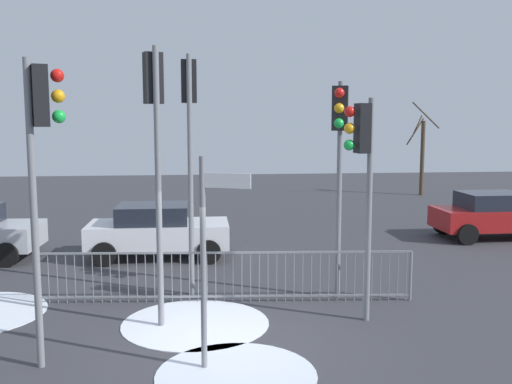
{
  "coord_description": "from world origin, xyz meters",
  "views": [
    {
      "loc": [
        -0.56,
        -9.33,
        3.79
      ],
      "look_at": [
        0.7,
        2.83,
        2.24
      ],
      "focal_mm": 40.4,
      "sensor_mm": 36.0,
      "label": 1
    }
  ],
  "objects_px": {
    "traffic_light_foreground_right": "(363,159)",
    "traffic_light_rear_left": "(41,144)",
    "direction_sign_post": "(207,252)",
    "traffic_light_foreground_left": "(155,124)",
    "bare_tree_left": "(422,154)",
    "car_white_trailing": "(157,230)",
    "car_red_near": "(494,214)",
    "traffic_light_rear_right": "(189,121)",
    "traffic_light_mid_left": "(339,141)"
  },
  "relations": [
    {
      "from": "traffic_light_rear_left",
      "to": "bare_tree_left",
      "type": "relative_size",
      "value": 1.01
    },
    {
      "from": "traffic_light_rear_left",
      "to": "direction_sign_post",
      "type": "xyz_separation_m",
      "value": [
        2.42,
        -0.37,
        -1.61
      ]
    },
    {
      "from": "traffic_light_rear_right",
      "to": "car_red_near",
      "type": "bearing_deg",
      "value": 23.74
    },
    {
      "from": "traffic_light_foreground_right",
      "to": "traffic_light_rear_left",
      "type": "distance_m",
      "value": 5.51
    },
    {
      "from": "traffic_light_rear_right",
      "to": "traffic_light_foreground_right",
      "type": "bearing_deg",
      "value": -37.03
    },
    {
      "from": "traffic_light_foreground_right",
      "to": "bare_tree_left",
      "type": "distance_m",
      "value": 19.19
    },
    {
      "from": "traffic_light_foreground_left",
      "to": "car_white_trailing",
      "type": "height_order",
      "value": "traffic_light_foreground_left"
    },
    {
      "from": "car_white_trailing",
      "to": "traffic_light_foreground_right",
      "type": "bearing_deg",
      "value": -52.58
    },
    {
      "from": "traffic_light_rear_right",
      "to": "car_white_trailing",
      "type": "height_order",
      "value": "traffic_light_rear_right"
    },
    {
      "from": "traffic_light_rear_left",
      "to": "traffic_light_foreground_left",
      "type": "bearing_deg",
      "value": 117.95
    },
    {
      "from": "traffic_light_mid_left",
      "to": "car_white_trailing",
      "type": "bearing_deg",
      "value": -27.69
    },
    {
      "from": "traffic_light_foreground_left",
      "to": "car_red_near",
      "type": "height_order",
      "value": "traffic_light_foreground_left"
    },
    {
      "from": "car_red_near",
      "to": "car_white_trailing",
      "type": "height_order",
      "value": "same"
    },
    {
      "from": "traffic_light_mid_left",
      "to": "car_red_near",
      "type": "relative_size",
      "value": 1.19
    },
    {
      "from": "traffic_light_foreground_right",
      "to": "direction_sign_post",
      "type": "distance_m",
      "value": 3.62
    },
    {
      "from": "direction_sign_post",
      "to": "car_white_trailing",
      "type": "bearing_deg",
      "value": 121.23
    },
    {
      "from": "traffic_light_rear_left",
      "to": "car_red_near",
      "type": "xyz_separation_m",
      "value": [
        11.72,
        8.42,
        -2.66
      ]
    },
    {
      "from": "car_white_trailing",
      "to": "traffic_light_foreground_left",
      "type": "bearing_deg",
      "value": -85.64
    },
    {
      "from": "direction_sign_post",
      "to": "traffic_light_mid_left",
      "type": "bearing_deg",
      "value": 70.03
    },
    {
      "from": "traffic_light_foreground_left",
      "to": "traffic_light_mid_left",
      "type": "height_order",
      "value": "traffic_light_foreground_left"
    },
    {
      "from": "traffic_light_rear_left",
      "to": "car_red_near",
      "type": "height_order",
      "value": "traffic_light_rear_left"
    },
    {
      "from": "traffic_light_foreground_right",
      "to": "direction_sign_post",
      "type": "bearing_deg",
      "value": 115.59
    },
    {
      "from": "traffic_light_foreground_left",
      "to": "traffic_light_rear_right",
      "type": "height_order",
      "value": "traffic_light_rear_right"
    },
    {
      "from": "traffic_light_rear_left",
      "to": "traffic_light_rear_right",
      "type": "height_order",
      "value": "traffic_light_rear_right"
    },
    {
      "from": "traffic_light_foreground_left",
      "to": "traffic_light_mid_left",
      "type": "relative_size",
      "value": 1.11
    },
    {
      "from": "traffic_light_foreground_right",
      "to": "traffic_light_foreground_left",
      "type": "bearing_deg",
      "value": 79.98
    },
    {
      "from": "traffic_light_mid_left",
      "to": "car_white_trailing",
      "type": "relative_size",
      "value": 1.19
    },
    {
      "from": "traffic_light_foreground_right",
      "to": "bare_tree_left",
      "type": "relative_size",
      "value": 0.9
    },
    {
      "from": "traffic_light_foreground_left",
      "to": "direction_sign_post",
      "type": "height_order",
      "value": "traffic_light_foreground_left"
    },
    {
      "from": "car_red_near",
      "to": "traffic_light_rear_right",
      "type": "bearing_deg",
      "value": -153.79
    },
    {
      "from": "traffic_light_foreground_left",
      "to": "car_red_near",
      "type": "xyz_separation_m",
      "value": [
        10.17,
        6.75,
        -2.93
      ]
    },
    {
      "from": "traffic_light_foreground_right",
      "to": "traffic_light_rear_right",
      "type": "relative_size",
      "value": 0.81
    },
    {
      "from": "traffic_light_foreground_left",
      "to": "bare_tree_left",
      "type": "relative_size",
      "value": 1.1
    },
    {
      "from": "traffic_light_rear_left",
      "to": "traffic_light_rear_right",
      "type": "xyz_separation_m",
      "value": [
        2.15,
        3.56,
        0.32
      ]
    },
    {
      "from": "direction_sign_post",
      "to": "traffic_light_foreground_left",
      "type": "bearing_deg",
      "value": 134.74
    },
    {
      "from": "traffic_light_mid_left",
      "to": "direction_sign_post",
      "type": "xyz_separation_m",
      "value": [
        -2.78,
        -3.13,
        -1.52
      ]
    },
    {
      "from": "traffic_light_mid_left",
      "to": "bare_tree_left",
      "type": "distance_m",
      "value": 18.06
    },
    {
      "from": "traffic_light_mid_left",
      "to": "traffic_light_rear_left",
      "type": "bearing_deg",
      "value": 46.19
    },
    {
      "from": "traffic_light_rear_left",
      "to": "traffic_light_mid_left",
      "type": "height_order",
      "value": "traffic_light_rear_left"
    },
    {
      "from": "traffic_light_foreground_left",
      "to": "bare_tree_left",
      "type": "xyz_separation_m",
      "value": [
        11.89,
        17.12,
        -1.61
      ]
    },
    {
      "from": "direction_sign_post",
      "to": "car_white_trailing",
      "type": "relative_size",
      "value": 0.85
    },
    {
      "from": "traffic_light_rear_right",
      "to": "traffic_light_mid_left",
      "type": "xyz_separation_m",
      "value": [
        3.06,
        -0.79,
        -0.41
      ]
    },
    {
      "from": "bare_tree_left",
      "to": "direction_sign_post",
      "type": "bearing_deg",
      "value": -119.91
    },
    {
      "from": "traffic_light_foreground_right",
      "to": "traffic_light_rear_right",
      "type": "distance_m",
      "value": 3.86
    },
    {
      "from": "traffic_light_mid_left",
      "to": "car_red_near",
      "type": "xyz_separation_m",
      "value": [
        6.52,
        5.66,
        -2.57
      ]
    },
    {
      "from": "traffic_light_mid_left",
      "to": "car_red_near",
      "type": "height_order",
      "value": "traffic_light_mid_left"
    },
    {
      "from": "car_red_near",
      "to": "traffic_light_foreground_left",
      "type": "bearing_deg",
      "value": -147.16
    },
    {
      "from": "car_white_trailing",
      "to": "direction_sign_post",
      "type": "bearing_deg",
      "value": -79.96
    },
    {
      "from": "traffic_light_rear_right",
      "to": "direction_sign_post",
      "type": "distance_m",
      "value": 4.38
    },
    {
      "from": "traffic_light_mid_left",
      "to": "bare_tree_left",
      "type": "height_order",
      "value": "bare_tree_left"
    }
  ]
}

